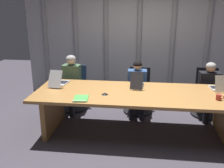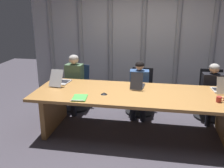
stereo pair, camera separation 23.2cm
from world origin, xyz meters
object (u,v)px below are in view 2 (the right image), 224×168
object	(u,v)px
laptop_center	(221,89)
office_chair_center	(210,100)
person_left_mid	(139,86)
spiral_notepad	(80,98)
person_center	(213,89)
person_left_end	(73,80)
conference_mic_left_side	(104,93)
laptop_left_end	(61,81)
office_chair_left_mid	(140,96)
office_chair_left_end	(77,92)
laptop_left_mid	(138,84)
coffee_mug_near	(219,99)

from	to	relation	value
laptop_center	office_chair_center	distance (m)	0.82
person_left_mid	spiral_notepad	world-z (taller)	person_left_mid
spiral_notepad	person_center	bearing A→B (deg)	21.93
person_left_mid	person_left_end	bearing A→B (deg)	-93.12
office_chair_center	spiral_notepad	world-z (taller)	office_chair_center
person_left_mid	conference_mic_left_side	distance (m)	1.12
laptop_left_end	spiral_notepad	world-z (taller)	laptop_left_end
person_center	conference_mic_left_side	world-z (taller)	person_center
conference_mic_left_side	spiral_notepad	world-z (taller)	conference_mic_left_side
laptop_left_end	office_chair_left_mid	world-z (taller)	laptop_left_end
office_chair_left_end	spiral_notepad	world-z (taller)	office_chair_left_end
office_chair_left_mid	office_chair_center	bearing A→B (deg)	95.19
laptop_left_end	laptop_left_mid	xyz separation A→B (m)	(1.43, 0.03, 0.00)
laptop_left_mid	coffee_mug_near	xyz separation A→B (m)	(1.28, -0.48, -0.01)
laptop_left_mid	office_chair_center	distance (m)	1.64
laptop_left_mid	office_chair_center	size ratio (longest dim) A/B	0.47
office_chair_left_end	conference_mic_left_side	size ratio (longest dim) A/B	8.41
laptop_center	person_left_mid	bearing A→B (deg)	64.49
laptop_center	person_left_mid	world-z (taller)	person_left_mid
person_left_end	conference_mic_left_side	size ratio (longest dim) A/B	10.76
office_chair_left_mid	conference_mic_left_side	size ratio (longest dim) A/B	8.28
office_chair_center	person_center	size ratio (longest dim) A/B	0.85
office_chair_left_end	person_left_end	xyz separation A→B (m)	(-0.02, -0.16, 0.33)
office_chair_left_end	spiral_notepad	distance (m)	1.54
laptop_center	person_left_end	bearing A→B (deg)	73.63
office_chair_left_mid	person_left_end	size ratio (longest dim) A/B	0.77
office_chair_left_end	person_left_mid	bearing A→B (deg)	92.67
laptop_left_mid	laptop_center	size ratio (longest dim) A/B	1.07
laptop_left_end	person_left_end	xyz separation A→B (m)	(0.05, 0.56, -0.15)
person_center	spiral_notepad	world-z (taller)	person_center
office_chair_left_mid	person_center	world-z (taller)	person_center
office_chair_left_end	person_left_mid	world-z (taller)	person_left_mid
person_left_end	conference_mic_left_side	bearing A→B (deg)	44.13
coffee_mug_near	person_left_end	bearing A→B (deg)	159.10
office_chair_center	person_left_end	xyz separation A→B (m)	(-2.79, -0.16, 0.32)
laptop_center	office_chair_center	bearing A→B (deg)	-5.19
office_chair_left_mid	conference_mic_left_side	world-z (taller)	office_chair_left_mid
coffee_mug_near	office_chair_center	bearing A→B (deg)	83.94
laptop_left_end	office_chair_left_mid	distance (m)	1.69
person_left_end	office_chair_left_end	bearing A→B (deg)	176.76
conference_mic_left_side	coffee_mug_near	bearing A→B (deg)	-0.81
office_chair_center	spiral_notepad	distance (m)	2.70
laptop_center	person_left_end	distance (m)	2.85
person_left_mid	person_center	world-z (taller)	person_center
laptop_left_mid	laptop_center	bearing A→B (deg)	-84.82
laptop_center	office_chair_left_end	bearing A→B (deg)	70.50
spiral_notepad	conference_mic_left_side	bearing A→B (deg)	28.69
laptop_center	office_chair_left_mid	distance (m)	1.62
person_center	conference_mic_left_side	size ratio (longest dim) A/B	10.09
coffee_mug_near	spiral_notepad	size ratio (longest dim) A/B	0.37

